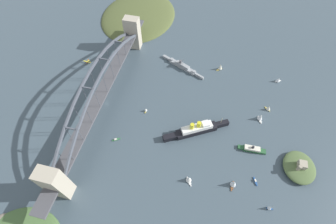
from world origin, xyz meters
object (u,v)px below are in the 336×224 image
at_px(harbor_arch_bridge, 102,90).
at_px(naval_cruiser, 182,66).
at_px(seaplane_taxiing_near_bridge, 88,62).
at_px(small_boat_9, 189,179).
at_px(ocean_liner, 196,129).
at_px(small_boat_1, 116,139).
at_px(small_boat_8, 270,208).
at_px(fort_island_mid_harbor, 299,167).
at_px(harbor_ferry_steamer, 252,149).
at_px(small_boat_0, 255,181).
at_px(small_boat_6, 278,80).
at_px(small_boat_2, 220,67).
at_px(small_boat_5, 146,110).
at_px(small_boat_7, 260,117).
at_px(small_boat_3, 269,108).
at_px(small_boat_4, 234,183).

xyz_separation_m(harbor_arch_bridge, naval_cruiser, (-85.48, 80.72, -22.74)).
relative_size(seaplane_taxiing_near_bridge, small_boat_9, 1.25).
height_order(harbor_arch_bridge, ocean_liner, harbor_arch_bridge).
xyz_separation_m(small_boat_1, small_boat_8, (36.05, 170.90, 3.05)).
xyz_separation_m(harbor_arch_bridge, fort_island_mid_harbor, (33.41, 231.20, -21.54)).
bearing_deg(seaplane_taxiing_near_bridge, harbor_ferry_steamer, 70.21).
height_order(small_boat_0, small_boat_6, small_boat_6).
distance_m(harbor_ferry_steamer, small_boat_8, 62.61).
xyz_separation_m(small_boat_2, small_boat_5, (94.40, -81.26, -2.10)).
bearing_deg(small_boat_7, small_boat_3, 149.41).
relative_size(small_boat_0, small_boat_8, 1.13).
bearing_deg(small_boat_9, small_boat_2, 175.58).
distance_m(small_boat_0, small_boat_8, 27.99).
distance_m(harbor_ferry_steamer, small_boat_6, 116.48).
bearing_deg(small_boat_6, small_boat_7, -18.20).
bearing_deg(small_boat_0, harbor_arch_bridge, -107.28).
bearing_deg(small_boat_6, seaplane_taxiing_near_bridge, -84.13).
bearing_deg(small_boat_5, ocean_liner, 77.24).
distance_m(ocean_liner, small_boat_1, 93.07).
xyz_separation_m(small_boat_0, small_boat_2, (-152.83, -54.09, 4.11)).
bearing_deg(small_boat_2, small_boat_5, -40.72).
xyz_separation_m(harbor_arch_bridge, small_boat_6, (-89.74, 212.32, -21.71)).
xyz_separation_m(naval_cruiser, small_boat_6, (-4.26, 131.60, 1.03)).
relative_size(small_boat_0, small_boat_7, 0.83).
bearing_deg(naval_cruiser, seaplane_taxiing_near_bridge, -80.27).
xyz_separation_m(harbor_ferry_steamer, small_boat_3, (-61.05, 17.47, 1.42)).
bearing_deg(small_boat_7, small_boat_8, 6.28).
relative_size(small_boat_5, small_boat_9, 0.64).
bearing_deg(seaplane_taxiing_near_bridge, small_boat_2, 99.74).
bearing_deg(fort_island_mid_harbor, small_boat_6, -171.28).
bearing_deg(small_boat_8, small_boat_1, -101.91).
height_order(small_boat_2, small_boat_5, small_boat_2).
distance_m(ocean_liner, harbor_ferry_steamer, 65.33).
distance_m(harbor_ferry_steamer, small_boat_0, 35.89).
xyz_separation_m(small_boat_1, small_boat_7, (-67.69, 159.48, 4.39)).
bearing_deg(small_boat_6, small_boat_1, -53.19).
bearing_deg(harbor_ferry_steamer, harbor_arch_bridge, -97.13).
height_order(small_boat_6, small_boat_8, small_boat_6).
height_order(fort_island_mid_harbor, small_boat_2, fort_island_mid_harbor).
height_order(naval_cruiser, small_boat_9, naval_cruiser).
bearing_deg(harbor_ferry_steamer, small_boat_3, 164.03).
distance_m(harbor_arch_bridge, small_boat_4, 179.58).
xyz_separation_m(small_boat_0, small_boat_8, (24.21, 13.73, 2.93)).
bearing_deg(fort_island_mid_harbor, naval_cruiser, -128.31).
relative_size(fort_island_mid_harbor, small_boat_0, 4.22).
height_order(naval_cruiser, seaplane_taxiing_near_bridge, naval_cruiser).
bearing_deg(small_boat_8, small_boat_0, -150.44).
distance_m(harbor_ferry_steamer, small_boat_7, 44.74).
height_order(small_boat_0, small_boat_9, small_boat_9).
bearing_deg(harbor_arch_bridge, fort_island_mid_harbor, 81.78).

